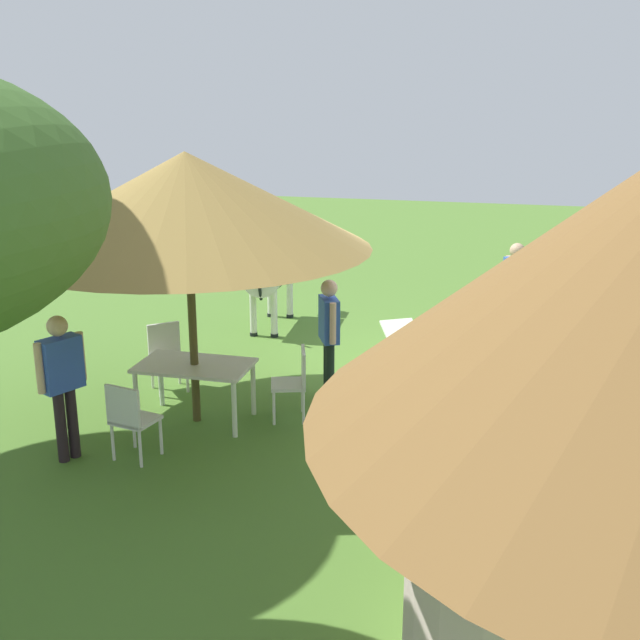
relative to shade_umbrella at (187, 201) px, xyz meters
The scene contains 12 objects.
ground_plane 3.91m from the shade_umbrella, 132.76° to the right, with size 36.00×36.00×0.00m, color #4E782D.
shade_umbrella is the anchor object (origin of this frame).
patio_dining_table 2.07m from the shade_umbrella, 153.43° to the right, with size 1.37×0.81×0.74m.
patio_chair_near_lawn 2.52m from the shade_umbrella, 162.76° to the right, with size 0.53×0.54×0.90m.
patio_chair_near_hut 2.52m from the shade_umbrella, 49.11° to the right, with size 0.61×0.61×0.90m.
patio_chair_west_end 2.52m from the shade_umbrella, 77.47° to the left, with size 0.52×0.51×0.90m.
guest_beside_umbrella 2.51m from the shade_umbrella, 142.32° to the right, with size 0.36×0.54×1.62m.
guest_behind_table 2.38m from the shade_umbrella, 53.93° to the left, with size 0.38×0.55×1.66m.
standing_watcher 5.55m from the shade_umbrella, 134.80° to the right, with size 0.40×0.55×1.70m.
striped_lounge_chair 4.23m from the shade_umbrella, 130.35° to the right, with size 0.87×0.97×0.60m.
zebra_nearest_camera 4.46m from the shade_umbrella, 86.05° to the right, with size 0.73×2.22×1.55m.
zebra_by_umbrella 5.33m from the shade_umbrella, 164.04° to the right, with size 2.19×0.99×1.58m.
Camera 1 is at (-1.77, 10.50, 3.99)m, focal length 44.54 mm.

